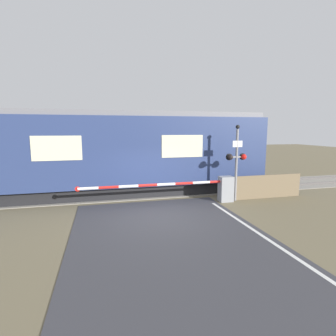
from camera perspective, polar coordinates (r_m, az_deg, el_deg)
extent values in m
plane|color=#6B6047|center=(9.98, -2.42, -10.37)|extent=(80.00, 80.00, 0.00)
cube|color=gray|center=(13.69, -5.80, -5.14)|extent=(36.00, 3.20, 0.03)
cube|color=#595451|center=(12.98, -5.34, -5.59)|extent=(36.00, 0.08, 0.10)
cube|color=#595451|center=(14.37, -6.23, -4.23)|extent=(36.00, 0.08, 0.10)
cube|color=black|center=(13.61, -21.52, -4.54)|extent=(18.13, 2.72, 0.60)
cube|color=navy|center=(13.34, -21.96, 3.45)|extent=(19.71, 3.20, 3.20)
cube|color=slate|center=(13.32, -22.37, 10.85)|extent=(19.31, 2.94, 0.24)
cube|color=beige|center=(12.15, 3.17, 4.76)|extent=(1.97, 0.02, 1.02)
cube|color=beige|center=(11.73, -23.06, 3.98)|extent=(1.97, 0.02, 1.02)
cube|color=gray|center=(12.03, 12.46, -4.48)|extent=(0.60, 0.44, 1.14)
cylinder|color=gray|center=(11.96, 12.51, -2.82)|extent=(0.16, 0.16, 0.18)
cylinder|color=red|center=(11.79, 10.80, -2.93)|extent=(0.79, 0.11, 0.11)
cylinder|color=white|center=(11.48, 7.24, -3.15)|extent=(0.79, 0.11, 0.11)
cylinder|color=red|center=(11.22, 3.50, -3.37)|extent=(0.79, 0.11, 0.11)
cylinder|color=white|center=(11.01, -0.41, -3.58)|extent=(0.79, 0.11, 0.11)
cylinder|color=red|center=(10.85, -4.45, -3.78)|extent=(0.79, 0.11, 0.11)
cylinder|color=white|center=(10.75, -8.59, -3.96)|extent=(0.79, 0.11, 0.11)
cylinder|color=red|center=(10.71, -12.79, -4.13)|extent=(0.79, 0.11, 0.11)
cylinder|color=white|center=(10.72, -17.00, -4.28)|extent=(0.79, 0.11, 0.11)
cylinder|color=red|center=(10.75, -19.10, -4.34)|extent=(0.20, 0.02, 0.20)
cylinder|color=gray|center=(12.10, 14.63, 0.53)|extent=(0.11, 0.11, 3.22)
cube|color=gray|center=(12.06, 14.70, 2.35)|extent=(0.79, 0.07, 0.07)
sphere|color=black|center=(11.85, 13.41, 2.30)|extent=(0.24, 0.24, 0.24)
sphere|color=red|center=(12.18, 16.19, 2.35)|extent=(0.24, 0.24, 0.24)
cylinder|color=black|center=(11.95, 13.17, 2.36)|extent=(0.30, 0.06, 0.30)
cylinder|color=black|center=(12.27, 15.93, 2.41)|extent=(0.30, 0.06, 0.30)
cube|color=white|center=(11.98, 14.90, 5.09)|extent=(0.46, 0.02, 0.28)
sphere|color=black|center=(11.99, 14.94, 8.66)|extent=(0.18, 0.18, 0.18)
cube|color=#726047|center=(13.12, 20.26, -3.83)|extent=(3.84, 0.06, 1.10)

